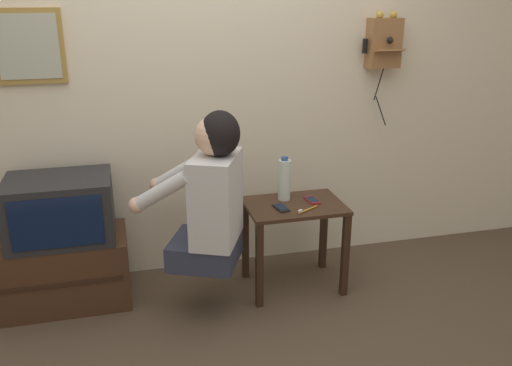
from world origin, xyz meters
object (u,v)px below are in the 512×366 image
Objects in this scene: cell_phone_held at (281,208)px; cell_phone_spare at (312,200)px; water_bottle at (284,179)px; framed_picture at (28,47)px; television at (60,209)px; toothbrush at (307,210)px; person at (211,194)px; wall_phone_antique at (384,43)px.

cell_phone_spare is (0.22, 0.07, 0.00)m from cell_phone_held.
framed_picture is at bearing 167.23° from water_bottle.
television is 1.45m from cell_phone_spare.
television is at bearing 161.54° from cell_phone_held.
cell_phone_held is at bearing -8.97° from television.
framed_picture is at bearing 39.36° from toothbrush.
water_bottle is at bearing -38.68° from person.
cell_phone_held is (-0.78, -0.41, -0.88)m from wall_phone_antique.
television reaches higher than toothbrush.
wall_phone_antique is (2.02, 0.22, 0.84)m from television.
person is at bearing -20.72° from television.
water_bottle is at bearing -159.62° from wall_phone_antique.
television is at bearing -71.45° from framed_picture.
television is 1.39m from toothbrush.
person is at bearing -168.57° from cell_phone_spare.
television reaches higher than cell_phone_spare.
framed_picture is 1.66m from cell_phone_held.
cell_phone_spare is at bearing -61.60° from toothbrush.
framed_picture is 3.07× the size of cell_phone_held.
cell_phone_held is at bearing -51.62° from person.
framed_picture reaches higher than cell_phone_spare.
water_bottle is (0.06, 0.14, 0.12)m from cell_phone_held.
wall_phone_antique is at bearing 26.60° from cell_phone_spare.
wall_phone_antique reaches higher than water_bottle.
television is at bearing 177.73° from water_bottle.
toothbrush is (-0.08, -0.14, 0.00)m from cell_phone_spare.
person is at bearing -156.72° from wall_phone_antique.
water_bottle is at bearing -12.08° from toothbrush.
framed_picture is at bearing 151.45° from cell_phone_held.
wall_phone_antique reaches higher than television.
toothbrush is (-0.65, -0.48, -0.88)m from wall_phone_antique.
cell_phone_spare is 0.89× the size of toothbrush.
wall_phone_antique is at bearing -1.21° from framed_picture.
cell_phone_held is 0.23m from cell_phone_spare.
framed_picture reaches higher than toothbrush.
framed_picture reaches higher than television.
toothbrush is (1.36, -0.26, -0.04)m from television.
wall_phone_antique is 5.45× the size of cell_phone_held.
water_bottle reaches higher than cell_phone_spare.
toothbrush is at bearing -36.54° from cell_phone_held.
water_bottle reaches higher than television.
toothbrush is at bearing -143.64° from wall_phone_antique.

